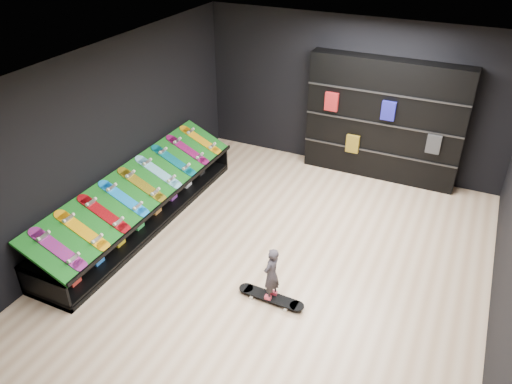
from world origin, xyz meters
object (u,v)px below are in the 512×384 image
at_px(back_shelving, 384,121).
at_px(child, 271,283).
at_px(display_rack, 142,209).
at_px(floor_skateboard, 271,299).

bearing_deg(back_shelving, child, -96.40).
height_order(display_rack, child, child).
xyz_separation_m(back_shelving, floor_skateboard, (-0.47, -4.19, -1.13)).
relative_size(display_rack, floor_skateboard, 4.59).
xyz_separation_m(display_rack, floor_skateboard, (2.78, -0.87, -0.21)).
bearing_deg(floor_skateboard, back_shelving, 85.54).
bearing_deg(child, back_shelving, -175.75).
relative_size(back_shelving, child, 6.05).
bearing_deg(floor_skateboard, child, -178.06).
xyz_separation_m(back_shelving, child, (-0.47, -4.19, -0.84)).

